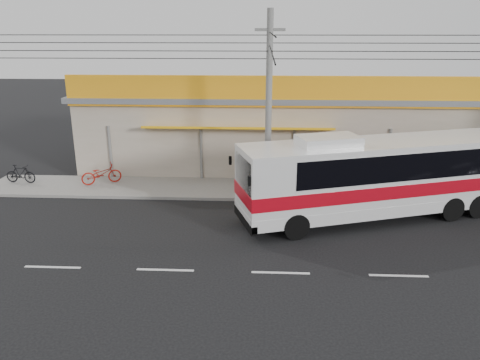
% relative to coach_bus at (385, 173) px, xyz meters
% --- Properties ---
extents(ground, '(120.00, 120.00, 0.00)m').
position_rel_coach_bus_xyz_m(ground, '(-4.63, -2.79, -2.05)').
color(ground, black).
rests_on(ground, ground).
extents(sidewalk, '(30.00, 3.20, 0.15)m').
position_rel_coach_bus_xyz_m(sidewalk, '(-4.63, 3.21, -1.98)').
color(sidewalk, slate).
rests_on(sidewalk, ground).
extents(lane_markings, '(50.00, 0.12, 0.01)m').
position_rel_coach_bus_xyz_m(lane_markings, '(-4.63, -5.29, -2.05)').
color(lane_markings, silver).
rests_on(lane_markings, ground).
extents(storefront_building, '(22.60, 9.20, 5.70)m').
position_rel_coach_bus_xyz_m(storefront_building, '(-4.64, 8.75, 0.25)').
color(storefront_building, '#ADA08B').
rests_on(storefront_building, ground).
extents(coach_bus, '(12.64, 6.34, 3.83)m').
position_rel_coach_bus_xyz_m(coach_bus, '(0.00, 0.00, 0.00)').
color(coach_bus, silver).
rests_on(coach_bus, ground).
extents(motorbike_red, '(2.17, 1.55, 1.08)m').
position_rel_coach_bus_xyz_m(motorbike_red, '(-13.80, 3.52, -1.36)').
color(motorbike_red, maroon).
rests_on(motorbike_red, sidewalk).
extents(motorbike_dark, '(1.69, 0.61, 0.99)m').
position_rel_coach_bus_xyz_m(motorbike_dark, '(-18.13, 3.44, -1.40)').
color(motorbike_dark, black).
rests_on(motorbike_dark, sidewalk).
extents(utility_pole, '(34.00, 14.00, 8.82)m').
position_rel_coach_bus_xyz_m(utility_pole, '(-5.08, 1.41, 5.22)').
color(utility_pole, slate).
rests_on(utility_pole, ground).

